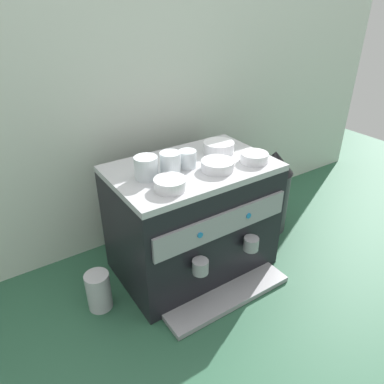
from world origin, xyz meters
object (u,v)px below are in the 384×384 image
ceramic_cup_1 (170,162)px  ceramic_bowl_3 (254,158)px  ceramic_cup_2 (187,158)px  ceramic_bowl_2 (170,184)px  ceramic_cup_0 (146,167)px  milk_pitcher (99,291)px  espresso_machine (193,219)px  ceramic_bowl_1 (218,165)px  coffee_grinder (271,190)px  ceramic_bowl_0 (219,148)px

ceramic_cup_1 → ceramic_bowl_3: ceramic_cup_1 is taller
ceramic_cup_2 → ceramic_bowl_2: bearing=-140.3°
ceramic_cup_0 → milk_pitcher: size_ratio=0.79×
espresso_machine → ceramic_bowl_2: (-0.16, -0.11, 0.25)m
espresso_machine → ceramic_bowl_1: ceramic_bowl_1 is taller
ceramic_bowl_2 → coffee_grinder: bearing=12.3°
ceramic_cup_2 → milk_pitcher: 0.57m
espresso_machine → ceramic_cup_0: (-0.18, 0.01, 0.27)m
ceramic_bowl_2 → coffee_grinder: ceramic_bowl_2 is taller
milk_pitcher → ceramic_bowl_1: bearing=-8.2°
ceramic_cup_2 → coffee_grinder: size_ratio=0.22×
ceramic_bowl_2 → ceramic_cup_2: bearing=39.7°
ceramic_bowl_2 → ceramic_bowl_3: (0.36, 0.01, -0.00)m
ceramic_bowl_0 → milk_pitcher: (-0.56, -0.05, -0.40)m
ceramic_cup_0 → coffee_grinder: 0.70m
ceramic_bowl_2 → coffee_grinder: size_ratio=0.26×
ceramic_cup_1 → ceramic_cup_2: size_ratio=1.21×
ceramic_cup_2 → coffee_grinder: (0.47, 0.02, -0.28)m
coffee_grinder → ceramic_bowl_2: bearing=-167.7°
ceramic_bowl_0 → milk_pitcher: ceramic_bowl_0 is taller
espresso_machine → ceramic_bowl_0: 0.30m
ceramic_cup_1 → ceramic_bowl_0: 0.25m
ceramic_bowl_0 → coffee_grinder: bearing=-3.5°
ceramic_bowl_3 → coffee_grinder: size_ratio=0.26×
espresso_machine → coffee_grinder: size_ratio=1.51×
ceramic_cup_0 → milk_pitcher: 0.48m
ceramic_cup_1 → ceramic_cup_2: 0.08m
ceramic_cup_1 → coffee_grinder: 0.62m
ceramic_bowl_3 → ceramic_cup_0: bearing=164.9°
ceramic_cup_0 → ceramic_cup_1: bearing=-7.2°
ceramic_cup_0 → ceramic_cup_1: 0.09m
ceramic_cup_0 → ceramic_cup_1: (0.09, -0.01, -0.00)m
ceramic_cup_1 → ceramic_bowl_3: 0.32m
ceramic_cup_2 → ceramic_bowl_2: (-0.14, -0.12, -0.01)m
ceramic_cup_2 → coffee_grinder: ceramic_cup_2 is taller
espresso_machine → ceramic_bowl_1: (0.05, -0.08, 0.25)m
espresso_machine → ceramic_bowl_1: 0.26m
espresso_machine → milk_pitcher: bearing=-178.8°
espresso_machine → ceramic_bowl_3: ceramic_bowl_3 is taller
ceramic_bowl_0 → coffee_grinder: size_ratio=0.30×
ceramic_bowl_2 → ceramic_bowl_1: bearing=8.3°
ceramic_cup_2 → ceramic_bowl_3: 0.25m
ceramic_cup_0 → ceramic_bowl_1: (0.24, -0.08, -0.02)m
ceramic_cup_0 → coffee_grinder: ceramic_cup_0 is taller
espresso_machine → ceramic_cup_0: ceramic_cup_0 is taller
ceramic_cup_2 → coffee_grinder: bearing=2.1°
ceramic_bowl_1 → coffee_grinder: (0.40, 0.10, -0.27)m
espresso_machine → ceramic_cup_0: 0.32m
ceramic_cup_1 → ceramic_bowl_3: (0.30, -0.09, -0.02)m
ceramic_bowl_2 → ceramic_bowl_3: 0.36m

